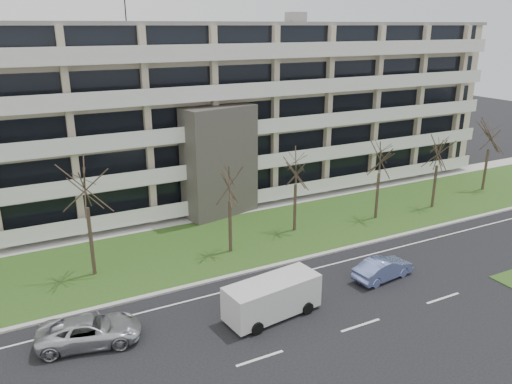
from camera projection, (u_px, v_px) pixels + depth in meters
ground at (361, 325)px, 26.28m from camera, size 160.00×160.00×0.00m
grass_verge at (250, 237)px, 37.22m from camera, size 90.00×10.00×0.06m
curb at (284, 263)px, 33.00m from camera, size 90.00×0.35×0.12m
sidewalk at (221, 213)px, 41.85m from camera, size 90.00×2.00×0.08m
lane_edge_line at (296, 273)px, 31.76m from camera, size 90.00×0.12×0.01m
apartment_building at (189, 111)px, 45.19m from camera, size 60.50×15.10×18.75m
silver_pickup at (90, 331)px, 24.62m from camera, size 5.39×3.34×1.39m
blue_sedan at (383, 268)px, 30.96m from camera, size 4.25×1.91×1.35m
white_van at (273, 295)px, 26.86m from camera, size 5.55×2.71×2.07m
tree_2 at (84, 180)px, 29.62m from camera, size 4.04×4.04×8.09m
tree_3 at (229, 180)px, 33.16m from camera, size 3.36×3.36×6.72m
tree_4 at (296, 166)px, 36.76m from camera, size 3.32×3.32×6.64m
tree_5 at (380, 156)px, 39.16m from camera, size 3.40×3.40×6.81m
tree_6 at (439, 149)px, 41.65m from camera, size 3.35×3.35×6.69m
tree_7 at (491, 132)px, 46.07m from camera, size 3.61×3.61×7.21m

